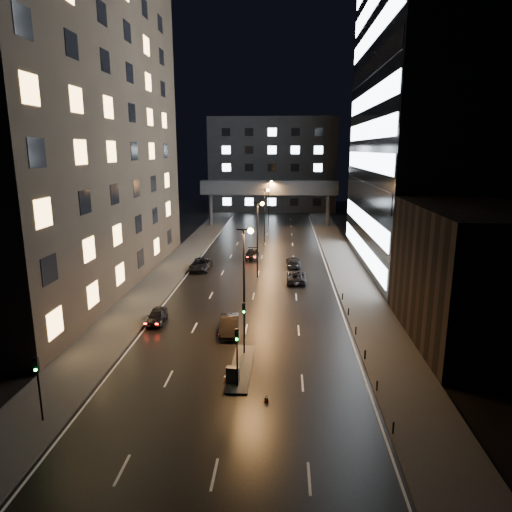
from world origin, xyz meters
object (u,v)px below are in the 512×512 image
object	(u,v)px
car_away_b	(229,325)
utility_cabinet	(233,375)
car_away_c	(201,264)
car_toward_a	(296,277)
car_away_a	(157,316)
car_toward_b	(293,262)
car_away_d	(252,254)

from	to	relation	value
car_away_b	utility_cabinet	bearing A→B (deg)	-86.51
car_away_c	car_toward_a	distance (m)	14.40
car_away_c	car_toward_a	xyz separation A→B (m)	(13.39, -5.31, -0.08)
car_away_a	car_toward_a	size ratio (longest dim) A/B	0.80
car_away_a	car_toward_b	world-z (taller)	car_toward_b
car_away_b	car_away_c	world-z (taller)	car_away_b
car_away_c	utility_cabinet	xyz separation A→B (m)	(8.20, -31.97, -0.04)
car_away_a	car_away_b	bearing A→B (deg)	-19.65
car_away_a	utility_cabinet	size ratio (longest dim) A/B	3.39
car_away_a	car_away_c	world-z (taller)	car_away_c
car_away_d	car_toward_b	bearing A→B (deg)	-33.03
car_away_a	car_toward_b	distance (m)	26.98
utility_cabinet	car_away_d	bearing A→B (deg)	98.18
car_away_a	car_toward_a	bearing A→B (deg)	43.26
car_away_d	utility_cabinet	distance (m)	39.15
car_toward_a	car_toward_b	bearing A→B (deg)	-88.52
car_away_c	car_away_d	distance (m)	9.87
utility_cabinet	car_toward_b	bearing A→B (deg)	87.95
car_away_d	utility_cabinet	bearing A→B (deg)	-86.65
car_toward_a	utility_cabinet	world-z (taller)	car_toward_a
car_away_b	utility_cabinet	size ratio (longest dim) A/B	3.97
car_away_b	utility_cabinet	world-z (taller)	car_away_b
car_away_b	car_away_c	bearing A→B (deg)	101.90
car_away_d	car_toward_a	world-z (taller)	car_toward_a
car_away_a	car_toward_b	xyz separation A→B (m)	(13.82, 23.17, 0.00)
car_away_a	utility_cabinet	xyz separation A→B (m)	(8.83, -11.58, 0.06)
car_away_c	car_away_d	size ratio (longest dim) A/B	1.18
car_toward_b	utility_cabinet	distance (m)	35.11
car_away_a	car_away_c	size ratio (longest dim) A/B	0.72
car_away_a	car_away_c	xyz separation A→B (m)	(0.63, 20.38, 0.09)
car_toward_a	car_away_c	bearing A→B (deg)	-21.53
car_away_d	car_toward_b	xyz separation A→B (m)	(6.40, -4.37, 0.00)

